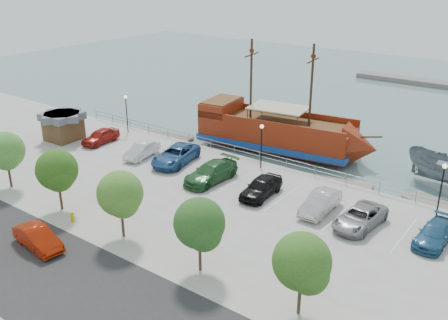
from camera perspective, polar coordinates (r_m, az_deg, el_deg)
The scene contains 27 objects.
ground at distance 42.85m, azimuth -0.52°, elevation -4.82°, with size 160.00×160.00×0.00m, color slate.
street at distance 32.80m, azimuth -18.04°, elevation -13.13°, with size 100.00×8.00×0.04m, color #252323.
sidewalk at distance 35.87m, azimuth -10.29°, elevation -9.06°, with size 100.00×4.00×0.05m, color #A29B8D.
seawall_railing at distance 48.14m, azimuth 5.07°, elevation 0.17°, with size 50.00×0.06×1.00m.
pirate_ship at distance 53.40m, azimuth 7.35°, elevation 2.89°, with size 19.70×7.69×12.28m.
patrol_boat at distance 49.21m, azimuth 24.03°, elevation -1.29°, with size 2.88×7.66×2.97m, color slate.
dock_west at distance 58.44m, azimuth -7.11°, elevation 2.67°, with size 7.27×2.08×0.42m, color #666358.
dock_mid at distance 47.06m, azimuth 12.80°, elevation -2.62°, with size 6.30×1.80×0.36m, color gray.
shed at distance 56.92m, azimuth -17.91°, elevation 3.78°, with size 3.76×3.76×3.03m.
street_sedan at distance 36.48m, azimuth -20.51°, elevation -8.35°, with size 1.55×4.43×1.46m, color #9B1B04.
fire_hydrant at distance 39.13m, azimuth -16.94°, elevation -6.25°, with size 0.27×0.27×0.79m.
lamp_post_left at distance 57.40m, azimuth -11.11°, elevation 5.97°, with size 0.36×0.36×4.28m.
lamp_post_mid at distance 46.26m, azimuth 4.32°, elevation 2.47°, with size 0.36×0.36×4.28m.
lamp_post_right at distance 40.72m, azimuth 23.69°, elevation -2.16°, with size 0.36×0.36×4.28m.
tree_b at distance 45.61m, azimuth -23.68°, elevation 0.82°, with size 3.30×3.20×5.00m.
tree_c at distance 39.99m, azimuth -18.50°, elevation -1.28°, with size 3.30×3.20×5.00m.
tree_d at distance 34.86m, azimuth -11.71°, elevation -4.01°, with size 3.30×3.20×5.00m.
tree_e at distance 30.48m, azimuth -2.70°, elevation -7.51°, with size 3.30×3.20×5.00m.
tree_f at distance 27.23m, azimuth 9.08°, elevation -11.72°, with size 3.30×3.20×5.00m.
parked_car_a at distance 55.00m, azimuth -13.92°, elevation 2.66°, with size 1.81×4.51×1.54m, color maroon.
parked_car_b at distance 50.14m, azimuth -9.36°, elevation 1.09°, with size 1.52×4.36×1.44m, color silver.
parked_car_c at distance 48.20m, azimuth -5.54°, elevation 0.57°, with size 2.75×5.96×1.66m, color #244E83.
parked_car_d at distance 44.05m, azimuth -1.50°, elevation -1.42°, with size 2.35×5.78×1.68m, color #27592B.
parked_car_e at distance 41.39m, azimuth 4.26°, elevation -3.09°, with size 1.95×4.84×1.65m, color black.
parked_car_f at distance 39.49m, azimuth 10.95°, elevation -4.81°, with size 1.66×4.76×1.57m, color beige.
parked_car_g at distance 38.12m, azimuth 15.28°, elevation -6.34°, with size 2.41×5.22×1.45m, color gray.
parked_car_h at distance 37.72m, azimuth 22.95°, elevation -7.77°, with size 1.94×4.76×1.38m, color #225275.
Camera 1 is at (23.07, -30.58, 18.21)m, focal length 40.00 mm.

